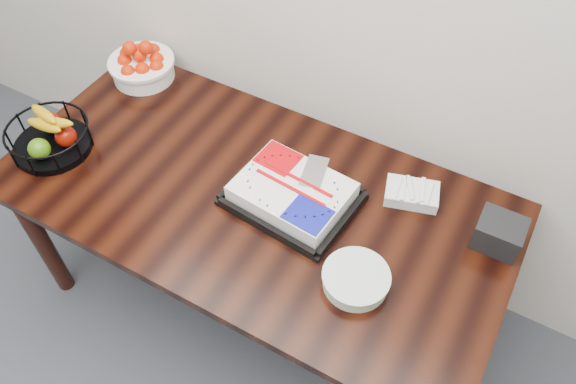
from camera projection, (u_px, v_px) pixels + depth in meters
The scene contains 7 objects.
table at pixel (253, 209), 2.03m from camera, with size 1.80×0.90×0.75m.
cake_tray at pixel (292, 194), 1.91m from camera, with size 0.45×0.37×0.09m.
tangerine_bowl at pixel (141, 62), 2.32m from camera, with size 0.27×0.27×0.17m.
fruit_basket at pixel (49, 136), 2.06m from camera, with size 0.30×0.30×0.16m.
plate_stack at pixel (356, 279), 1.71m from camera, with size 0.21×0.21×0.05m.
fork_bag at pixel (412, 193), 1.93m from camera, with size 0.21×0.16×0.05m.
napkin_box at pixel (499, 233), 1.79m from camera, with size 0.15×0.12×0.10m, color black.
Camera 1 is at (0.72, 0.97, 2.27)m, focal length 35.00 mm.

